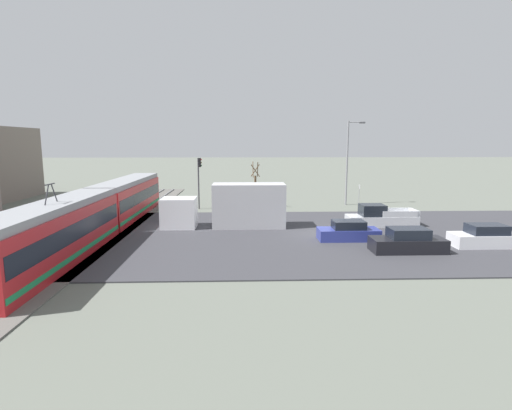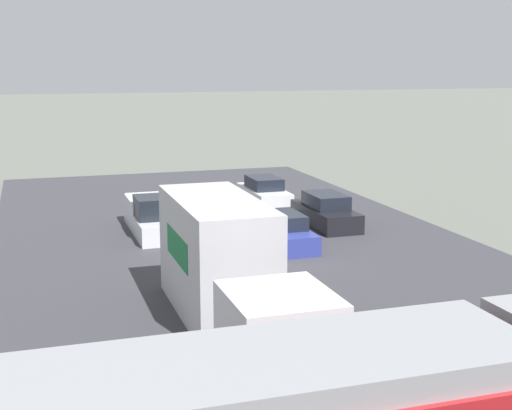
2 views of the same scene
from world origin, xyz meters
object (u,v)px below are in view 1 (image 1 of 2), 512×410
Objects in this scene: pickup_truck at (380,218)px; street_tree at (255,187)px; sedan_car_0 at (348,232)px; street_lamp_near_crossing at (349,158)px; box_truck at (232,207)px; light_rail_tram at (100,212)px; no_parking_sign at (359,194)px; traffic_light_pole at (199,176)px; sedan_car_2 at (408,242)px; sedan_car_1 at (486,237)px.

street_tree reaches higher than pickup_truck.
sedan_car_0 is at bearing -157.06° from street_tree.
pickup_truck is 12.73m from street_lamp_near_crossing.
box_truck is 1.75× the size of pickup_truck.
light_rail_tram reaches higher than no_parking_sign.
traffic_light_pole is at bearing 21.03° from box_truck.
box_truck is 2.17× the size of sedan_car_2.
light_rail_tram is at bearing 121.44° from street_lamp_near_crossing.
traffic_light_pole is 1.08× the size of street_tree.
box_truck is 18.79m from sedan_car_1.
sedan_car_2 is at bearing -139.26° from traffic_light_pole.
light_rail_tram is 2.97× the size of box_truck.
street_lamp_near_crossing is at bearing -58.56° from light_rail_tram.
traffic_light_pole is 6.12m from street_tree.
sedan_car_1 is 27.03m from traffic_light_pole.
street_lamp_near_crossing reaches higher than sedan_car_0.
no_parking_sign is at bearing -52.86° from box_truck.
sedan_car_2 is at bearing 101.14° from sedan_car_1.
pickup_truck is 1.24× the size of sedan_car_2.
light_rail_tram is at bearing 101.68° from box_truck.
sedan_car_2 is at bearing -105.38° from light_rail_tram.
box_truck is at bearing -78.32° from light_rail_tram.
no_parking_sign is at bearing -87.62° from traffic_light_pole.
pickup_truck is 2.36× the size of no_parking_sign.
pickup_truck is at bearing -120.51° from traffic_light_pole.
no_parking_sign reaches higher than sedan_car_0.
sedan_car_0 is at bearing -137.44° from sedan_car_2.
sedan_car_2 reaches higher than sedan_car_1.
pickup_truck reaches higher than sedan_car_1.
street_lamp_near_crossing is at bearing -79.85° from street_tree.
pickup_truck is 0.62× the size of street_lamp_near_crossing.
sedan_car_2 is 0.86× the size of traffic_light_pole.
sedan_car_2 is (-5.96, -21.68, -1.08)m from light_rail_tram.
sedan_car_0 is 16.19m from street_tree.
box_truck is at bearing -158.97° from traffic_light_pole.
street_lamp_near_crossing is (1.90, -10.60, 3.07)m from street_tree.
sedan_car_1 is 0.99× the size of sedan_car_2.
street_lamp_near_crossing is (18.85, 4.59, 4.65)m from sedan_car_1.
street_lamp_near_crossing is at bearing -1.51° from pickup_truck.
no_parking_sign is (18.46, -2.19, 0.78)m from sedan_car_2.
pickup_truck is at bearing 173.43° from no_parking_sign.
traffic_light_pole is 0.58× the size of street_lamp_near_crossing.
pickup_truck is at bearing 173.02° from sedan_car_2.
street_tree is (12.15, -12.39, 0.49)m from light_rail_tram.
traffic_light_pole is at bearing 59.49° from pickup_truck.
sedan_car_1 is at bearing 101.14° from sedan_car_2.
box_truck is at bearing 60.80° from sedan_car_0.
sedan_car_0 is at bearing 140.56° from pickup_truck.
no_parking_sign is (15.18, -5.19, 0.83)m from sedan_car_0.
pickup_truck is (0.09, -12.55, -0.99)m from box_truck.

